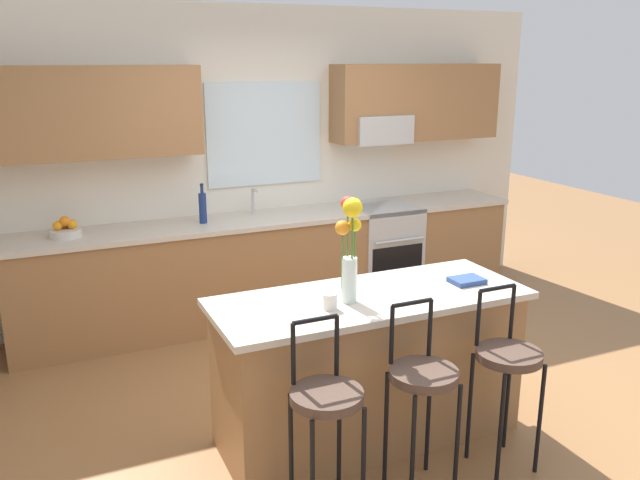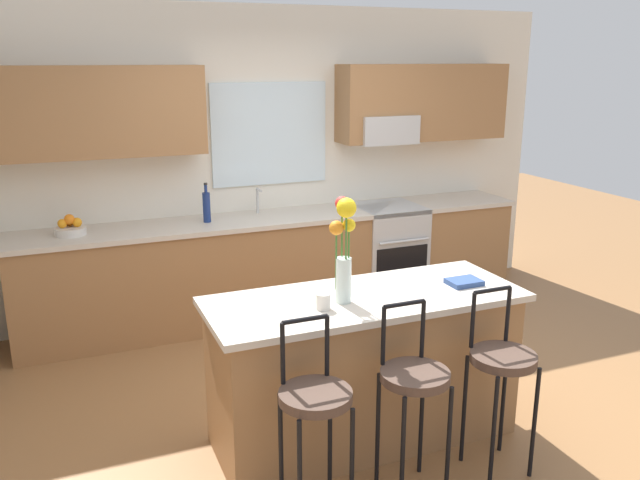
# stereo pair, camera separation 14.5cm
# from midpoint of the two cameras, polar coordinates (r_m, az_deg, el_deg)

# --- Properties ---
(ground_plane) EXTENTS (14.00, 14.00, 0.00)m
(ground_plane) POSITION_cam_midpoint_polar(r_m,az_deg,el_deg) (4.64, 4.84, -13.57)
(ground_plane) COLOR olive
(back_wall_assembly) EXTENTS (5.60, 0.50, 2.70)m
(back_wall_assembly) POSITION_cam_midpoint_polar(r_m,az_deg,el_deg) (5.94, -3.48, 8.28)
(back_wall_assembly) COLOR silver
(back_wall_assembly) RESTS_ON ground
(counter_run) EXTENTS (4.56, 0.64, 0.92)m
(counter_run) POSITION_cam_midpoint_polar(r_m,az_deg,el_deg) (5.89, -2.61, -2.14)
(counter_run) COLOR #996B42
(counter_run) RESTS_ON ground
(sink_faucet) EXTENTS (0.02, 0.13, 0.23)m
(sink_faucet) POSITION_cam_midpoint_polar(r_m,az_deg,el_deg) (5.82, -4.71, 3.66)
(sink_faucet) COLOR #B7BABC
(sink_faucet) RESTS_ON counter_run
(oven_range) EXTENTS (0.60, 0.64, 0.92)m
(oven_range) POSITION_cam_midpoint_polar(r_m,az_deg,el_deg) (6.29, 6.48, -1.14)
(oven_range) COLOR #B7BABC
(oven_range) RESTS_ON ground
(kitchen_island) EXTENTS (1.87, 0.73, 0.92)m
(kitchen_island) POSITION_cam_midpoint_polar(r_m,az_deg,el_deg) (4.02, 4.91, -10.97)
(kitchen_island) COLOR #996B42
(kitchen_island) RESTS_ON ground
(bar_stool_near) EXTENTS (0.36, 0.36, 1.04)m
(bar_stool_near) POSITION_cam_midpoint_polar(r_m,az_deg,el_deg) (3.27, 0.86, -14.13)
(bar_stool_near) COLOR black
(bar_stool_near) RESTS_ON ground
(bar_stool_middle) EXTENTS (0.36, 0.36, 1.04)m
(bar_stool_middle) POSITION_cam_midpoint_polar(r_m,az_deg,el_deg) (3.50, 9.37, -12.25)
(bar_stool_middle) COLOR black
(bar_stool_middle) RESTS_ON ground
(bar_stool_far) EXTENTS (0.36, 0.36, 1.04)m
(bar_stool_far) POSITION_cam_midpoint_polar(r_m,az_deg,el_deg) (3.79, 16.59, -10.42)
(bar_stool_far) COLOR black
(bar_stool_far) RESTS_ON ground
(flower_vase) EXTENTS (0.15, 0.16, 0.61)m
(flower_vase) POSITION_cam_midpoint_polar(r_m,az_deg,el_deg) (3.63, 3.22, -0.28)
(flower_vase) COLOR silver
(flower_vase) RESTS_ON kitchen_island
(mug_ceramic) EXTENTS (0.08, 0.08, 0.09)m
(mug_ceramic) POSITION_cam_midpoint_polar(r_m,az_deg,el_deg) (3.61, 1.44, -5.36)
(mug_ceramic) COLOR silver
(mug_ceramic) RESTS_ON kitchen_island
(cookbook) EXTENTS (0.20, 0.15, 0.03)m
(cookbook) POSITION_cam_midpoint_polar(r_m,az_deg,el_deg) (4.12, 13.40, -3.57)
(cookbook) COLOR navy
(cookbook) RESTS_ON kitchen_island
(fruit_bowl_oranges) EXTENTS (0.24, 0.24, 0.16)m
(fruit_bowl_oranges) POSITION_cam_midpoint_polar(r_m,az_deg,el_deg) (5.45, -20.17, 0.99)
(fruit_bowl_oranges) COLOR silver
(fruit_bowl_oranges) RESTS_ON counter_run
(bottle_olive_oil) EXTENTS (0.06, 0.06, 0.33)m
(bottle_olive_oil) POSITION_cam_midpoint_polar(r_m,az_deg,el_deg) (5.56, -9.09, 2.90)
(bottle_olive_oil) COLOR navy
(bottle_olive_oil) RESTS_ON counter_run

